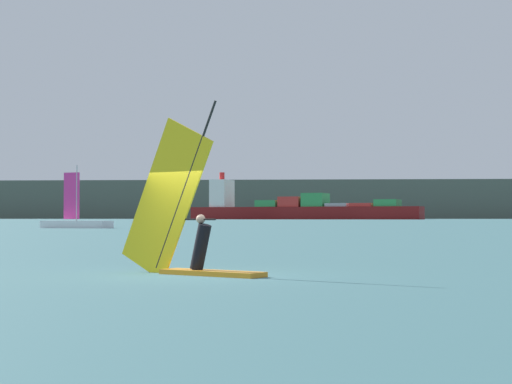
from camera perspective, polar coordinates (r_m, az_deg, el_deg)
The scene contains 5 objects.
ground_plane at distance 20.76m, azimuth -4.74°, elevation -5.49°, with size 4000.00×4000.00×0.00m, color #386066.
windsurfer at distance 20.84m, azimuth -4.51°, elevation -2.67°, with size 3.94×2.48×4.37m.
cargo_ship at distance 661.39m, azimuth 2.85°, elevation -1.13°, with size 180.70×68.29×37.35m.
distant_headland at distance 1099.39m, azimuth 0.59°, elevation -0.62°, with size 753.53×252.06×44.49m, color #4C564C.
small_sailboat at distance 115.10m, azimuth -11.84°, elevation -2.02°, with size 10.01×5.17×8.26m.
Camera 1 is at (3.90, -20.34, 1.37)m, focal length 60.26 mm.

